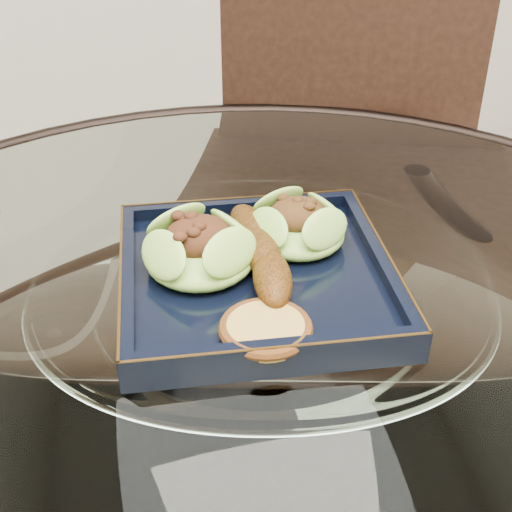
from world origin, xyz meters
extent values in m
cylinder|color=white|center=(0.00, 0.00, 0.76)|extent=(1.10, 1.10, 0.01)
torus|color=black|center=(0.00, 0.00, 0.76)|extent=(1.13, 1.13, 0.02)
cylinder|color=black|center=(0.28, 0.28, 0.38)|extent=(0.04, 0.04, 0.75)
cylinder|color=black|center=(-0.28, 0.28, 0.38)|extent=(0.04, 0.04, 0.75)
cube|color=black|center=(0.20, 0.33, 0.48)|extent=(0.55, 0.55, 0.04)
cube|color=black|center=(0.26, 0.51, 0.76)|extent=(0.40, 0.16, 0.47)
cylinder|color=black|center=(-0.03, 0.21, 0.23)|extent=(0.03, 0.03, 0.46)
cylinder|color=black|center=(0.08, 0.56, 0.23)|extent=(0.03, 0.03, 0.46)
cylinder|color=black|center=(0.43, 0.44, 0.23)|extent=(0.03, 0.03, 0.46)
cube|color=black|center=(0.01, 0.05, 0.77)|extent=(0.29, 0.29, 0.02)
ellipsoid|color=#6EAD32|center=(-0.05, 0.07, 0.80)|extent=(0.12, 0.12, 0.04)
ellipsoid|color=#649D2D|center=(0.06, 0.10, 0.80)|extent=(0.10, 0.10, 0.04)
ellipsoid|color=#61350A|center=(0.01, 0.06, 0.80)|extent=(0.04, 0.18, 0.03)
cylinder|color=gold|center=(-0.01, -0.05, 0.79)|extent=(0.09, 0.09, 0.01)
camera|label=1|loc=(-0.12, -0.53, 1.19)|focal=50.00mm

